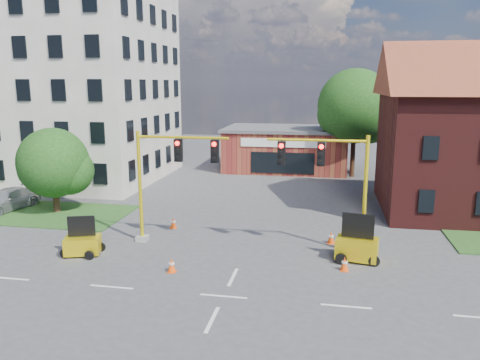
{
  "coord_description": "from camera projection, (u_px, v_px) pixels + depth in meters",
  "views": [
    {
      "loc": [
        3.96,
        -17.66,
        8.72
      ],
      "look_at": [
        -1.15,
        10.0,
        2.87
      ],
      "focal_mm": 35.0,
      "sensor_mm": 36.0,
      "label": 1
    }
  ],
  "objects": [
    {
      "name": "brick_shop",
      "position": [
        286.0,
        148.0,
        47.91
      ],
      "size": [
        12.4,
        8.4,
        4.3
      ],
      "color": "maroon",
      "rests_on": "ground"
    },
    {
      "name": "cone_d",
      "position": [
        331.0,
        238.0,
        25.82
      ],
      "size": [
        0.4,
        0.4,
        0.7
      ],
      "color": "#FF4E0D",
      "rests_on": "ground"
    },
    {
      "name": "cone_b",
      "position": [
        173.0,
        223.0,
        28.55
      ],
      "size": [
        0.4,
        0.4,
        0.7
      ],
      "color": "#FF4E0D",
      "rests_on": "ground"
    },
    {
      "name": "lane_markings",
      "position": [
        205.0,
        333.0,
        16.59
      ],
      "size": [
        60.0,
        36.0,
        0.01
      ],
      "primitive_type": null,
      "color": "white",
      "rests_on": "ground"
    },
    {
      "name": "sedan_silver_rear",
      "position": [
        6.0,
        200.0,
        32.45
      ],
      "size": [
        2.93,
        5.37,
        1.48
      ],
      "primitive_type": "imported",
      "rotation": [
        0.0,
        0.0,
        -0.18
      ],
      "color": "#B3B5BB",
      "rests_on": "ground"
    },
    {
      "name": "signal_mast_west",
      "position": [
        168.0,
        174.0,
        25.23
      ],
      "size": [
        5.3,
        0.6,
        6.2
      ],
      "color": "gray",
      "rests_on": "ground"
    },
    {
      "name": "pickup_white",
      "position": [
        435.0,
        201.0,
        32.37
      ],
      "size": [
        5.66,
        3.52,
        1.46
      ],
      "primitive_type": "imported",
      "rotation": [
        0.0,
        0.0,
        1.35
      ],
      "color": "white",
      "rests_on": "ground"
    },
    {
      "name": "office_block",
      "position": [
        58.0,
        65.0,
        42.02
      ],
      "size": [
        18.4,
        15.4,
        20.6
      ],
      "color": "#BBB5A4",
      "rests_on": "ground"
    },
    {
      "name": "tree_nw_front",
      "position": [
        57.0,
        165.0,
        31.44
      ],
      "size": [
        4.93,
        4.7,
        5.81
      ],
      "color": "#372314",
      "rests_on": "ground"
    },
    {
      "name": "tree_large",
      "position": [
        359.0,
        109.0,
        43.04
      ],
      "size": [
        7.2,
        6.86,
        10.07
      ],
      "color": "#372314",
      "rests_on": "ground"
    },
    {
      "name": "trailer_west",
      "position": [
        83.0,
        243.0,
        24.09
      ],
      "size": [
        2.0,
        1.62,
        1.98
      ],
      "rotation": [
        0.0,
        0.0,
        0.3
      ],
      "color": "yellow",
      "rests_on": "ground"
    },
    {
      "name": "cone_a",
      "position": [
        172.0,
        265.0,
        21.91
      ],
      "size": [
        0.4,
        0.4,
        0.7
      ],
      "color": "#FF4E0D",
      "rests_on": "ground"
    },
    {
      "name": "trailer_east",
      "position": [
        357.0,
        246.0,
        23.34
      ],
      "size": [
        2.22,
        1.67,
        2.29
      ],
      "rotation": [
        0.0,
        0.0,
        -0.18
      ],
      "color": "yellow",
      "rests_on": "ground"
    },
    {
      "name": "ground",
      "position": [
        224.0,
        296.0,
        19.48
      ],
      "size": [
        120.0,
        120.0,
        0.0
      ],
      "primitive_type": "plane",
      "color": "#434345",
      "rests_on": "ground"
    },
    {
      "name": "cone_c",
      "position": [
        344.0,
        264.0,
        22.08
      ],
      "size": [
        0.4,
        0.4,
        0.7
      ],
      "color": "#FF4E0D",
      "rests_on": "ground"
    },
    {
      "name": "signal_mast_east",
      "position": [
        332.0,
        180.0,
        23.68
      ],
      "size": [
        5.3,
        0.6,
        6.2
      ],
      "color": "gray",
      "rests_on": "ground"
    }
  ]
}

